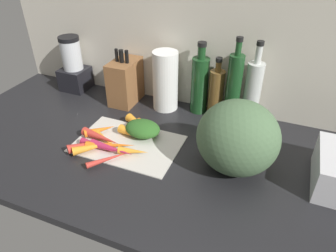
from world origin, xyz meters
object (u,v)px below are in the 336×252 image
Objects in this scene: carrot_1 at (111,145)px; carrot_12 at (139,124)px; carrot_2 at (112,149)px; bottle_3 at (252,92)px; cutting_board at (128,143)px; carrot_10 at (133,151)px; knife_block at (125,81)px; carrot_9 at (148,128)px; carrot_7 at (107,141)px; carrot_4 at (100,130)px; winter_squash at (238,138)px; carrot_5 at (94,147)px; blender_appliance at (74,67)px; carrot_6 at (98,146)px; carrot_8 at (101,137)px; bottle_1 at (216,93)px; carrot_0 at (82,145)px; bottle_0 at (200,84)px; bottle_2 at (233,88)px; paper_towel_roll at (165,81)px; carrot_11 at (132,133)px; carrot_3 at (109,158)px.

carrot_1 is 1.29× the size of carrot_12.
carrot_1 is at bearing 129.60° from carrot_2.
carrot_12 reaches higher than carrot_1.
cutting_board is at bearing -139.10° from bottle_3.
carrot_10 is 41.51cm from knife_block.
carrot_9 is 0.35× the size of bottle_3.
carrot_7 is at bearing 169.25° from carrot_10.
carrot_2 is 1.39× the size of carrot_4.
cutting_board is at bearing -177.32° from winter_squash.
carrot_4 is 61.59cm from bottle_3.
carrot_12 is (-5.64, 15.73, 0.37)cm from carrot_10.
carrot_5 is 0.59× the size of blender_appliance.
bottle_3 is at bearing 41.36° from carrot_6.
bottle_1 is (34.12, 35.12, 8.24)cm from carrot_8.
carrot_0 is 68.24cm from bottle_3.
bottle_0 is 0.87× the size of bottle_2.
carrot_10 is at bearing -85.71° from paper_towel_roll.
carrot_12 is 0.45× the size of bottle_0.
carrot_11 is 0.47× the size of knife_block.
paper_towel_roll is 0.99× the size of bottle_1.
carrot_4 is 1.13× the size of carrot_10.
carrot_7 is 0.96× the size of carrot_12.
carrot_10 is 0.32× the size of bottle_3.
paper_towel_roll reaches higher than carrot_8.
carrot_7 is at bearing -136.11° from carrot_11.
carrot_7 is (-4.50, 4.12, -0.56)cm from carrot_2.
bottle_0 reaches higher than carrot_2.
knife_block is at bearing 97.09° from carrot_4.
carrot_10 is at bearing -20.56° from carrot_4.
knife_block is at bearing 110.74° from carrot_3.
carrot_1 is at bearing -70.41° from knife_block.
carrot_4 is at bearing -144.10° from carrot_12.
bottle_0 is at bearing 61.93° from carrot_1.
winter_squash is 31.62cm from bottle_3.
carrot_6 is 19.37cm from carrot_12.
cutting_board is 3.20× the size of carrot_9.
carrot_12 is at bearing -50.06° from knife_block.
bottle_3 reaches higher than carrot_11.
carrot_9 is 0.46× the size of winter_squash.
bottle_2 is 7.71cm from bottle_3.
carrot_1 is 0.69× the size of bottle_1.
knife_block is 0.97× the size of paper_towel_roll.
carrot_10 is at bearing -58.19° from knife_block.
carrot_2 reaches higher than carrot_6.
carrot_7 is (0.92, 4.45, -0.28)cm from carrot_6.
carrot_5 is 14.43cm from carrot_10.
carrot_2 is at bearing -110.56° from carrot_9.
bottle_1 is at bearing 41.43° from carrot_12.
bottle_2 is (38.45, 33.92, 13.09)cm from carrot_7.
carrot_2 is (1.45, -1.75, 0.11)cm from carrot_1.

